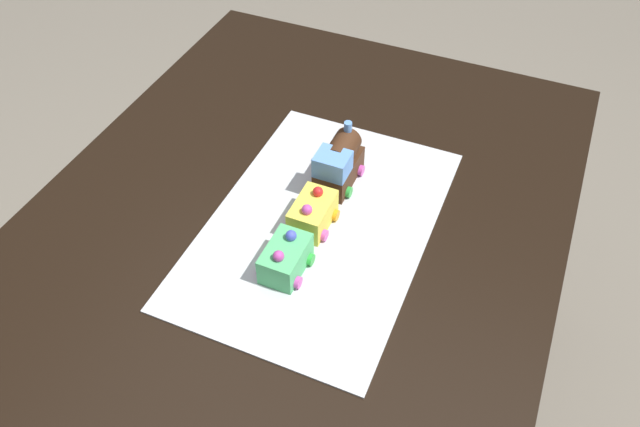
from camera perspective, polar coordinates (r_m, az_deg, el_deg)
ground_plane at (r=1.79m, az=-2.22°, el=-17.70°), size 8.00×8.00×0.00m
dining_table at (r=1.25m, az=-3.04°, el=-4.95°), size 1.40×1.00×0.74m
cake_board at (r=1.18m, az=0.00°, el=-1.07°), size 0.60×0.40×0.00m
cake_locomotive at (r=1.23m, az=1.72°, el=4.62°), size 0.14×0.08×0.12m
cake_car_gondola_lemon at (r=1.16m, az=-0.68°, el=0.03°), size 0.10×0.08×0.07m
cake_car_flatbed_mint_green at (r=1.09m, az=-3.17°, el=-4.12°), size 0.10×0.08×0.07m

